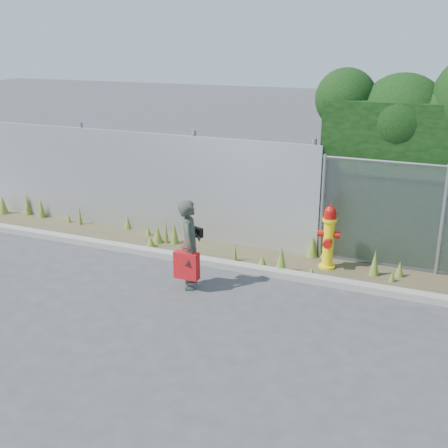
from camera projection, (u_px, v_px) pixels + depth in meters
ground at (206, 313)px, 8.77m from camera, size 80.00×80.00×0.00m
curb at (248, 268)px, 10.32m from camera, size 16.00×0.22×0.12m
weed_strip at (257, 251)px, 10.97m from camera, size 16.00×1.31×0.54m
corrugated_fence at (129, 181)px, 12.25m from camera, size 8.50×0.21×2.30m
fire_hydrant at (328, 238)px, 10.27m from camera, size 0.42×0.37×1.24m
woman at (190, 244)px, 9.47m from camera, size 0.56×0.67×1.55m
red_tote_bag at (187, 265)px, 9.44m from camera, size 0.43×0.16×0.56m
black_shoulder_bag at (197, 232)px, 9.56m from camera, size 0.21×0.09×0.16m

